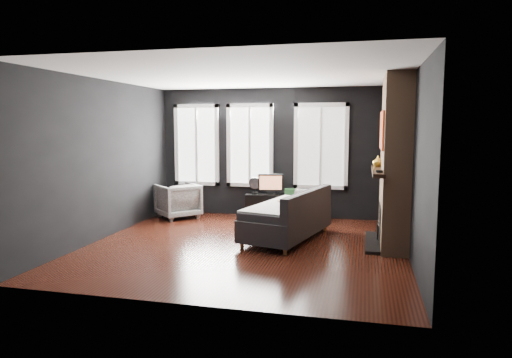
% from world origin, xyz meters
% --- Properties ---
extents(floor, '(5.00, 5.00, 0.00)m').
position_xyz_m(floor, '(0.00, 0.00, 0.00)').
color(floor, black).
rests_on(floor, ground).
extents(ceiling, '(5.00, 5.00, 0.00)m').
position_xyz_m(ceiling, '(0.00, 0.00, 2.70)').
color(ceiling, white).
rests_on(ceiling, ground).
extents(wall_back, '(5.00, 0.02, 2.70)m').
position_xyz_m(wall_back, '(0.00, 2.50, 1.35)').
color(wall_back, black).
rests_on(wall_back, ground).
extents(wall_left, '(0.02, 5.00, 2.70)m').
position_xyz_m(wall_left, '(-2.50, 0.00, 1.35)').
color(wall_left, black).
rests_on(wall_left, ground).
extents(wall_right, '(0.02, 5.00, 2.70)m').
position_xyz_m(wall_right, '(2.50, 0.00, 1.35)').
color(wall_right, black).
rests_on(wall_right, ground).
extents(windows, '(4.00, 0.16, 1.76)m').
position_xyz_m(windows, '(-0.45, 2.46, 2.38)').
color(windows, white).
rests_on(windows, wall_back).
extents(fireplace, '(0.70, 1.62, 2.70)m').
position_xyz_m(fireplace, '(2.30, 0.60, 1.35)').
color(fireplace, '#93724C').
rests_on(fireplace, floor).
extents(sofa, '(1.46, 2.19, 0.86)m').
position_xyz_m(sofa, '(0.57, 0.60, 0.43)').
color(sofa, black).
rests_on(sofa, floor).
extents(stripe_pillow, '(0.13, 0.32, 0.31)m').
position_xyz_m(stripe_pillow, '(0.88, 0.94, 0.62)').
color(stripe_pillow, gray).
rests_on(stripe_pillow, sofa).
extents(armchair, '(1.05, 1.06, 0.79)m').
position_xyz_m(armchair, '(-1.95, 1.85, 0.40)').
color(armchair, silver).
rests_on(armchair, floor).
extents(media_console, '(1.55, 0.64, 0.52)m').
position_xyz_m(media_console, '(0.20, 2.24, 0.26)').
color(media_console, black).
rests_on(media_console, floor).
extents(monitor, '(0.54, 0.21, 0.47)m').
position_xyz_m(monitor, '(-0.04, 2.19, 0.75)').
color(monitor, black).
rests_on(monitor, media_console).
extents(desk_fan, '(0.28, 0.28, 0.35)m').
position_xyz_m(desk_fan, '(-0.38, 2.18, 0.69)').
color(desk_fan, '#949494').
rests_on(desk_fan, media_console).
extents(mug, '(0.14, 0.12, 0.12)m').
position_xyz_m(mug, '(0.58, 2.24, 0.58)').
color(mug, '#F85926').
rests_on(mug, media_console).
extents(book, '(0.18, 0.04, 0.24)m').
position_xyz_m(book, '(0.77, 2.36, 0.64)').
color(book, '#B8AD94').
rests_on(book, media_console).
extents(storage_box, '(0.22, 0.15, 0.11)m').
position_xyz_m(storage_box, '(0.35, 2.24, 0.57)').
color(storage_box, '#2F7135').
rests_on(storage_box, media_console).
extents(mantel_vase, '(0.21, 0.22, 0.18)m').
position_xyz_m(mantel_vase, '(2.05, 1.05, 1.32)').
color(mantel_vase, gold).
rests_on(mantel_vase, fireplace).
extents(mantel_clock, '(0.14, 0.14, 0.04)m').
position_xyz_m(mantel_clock, '(2.05, 0.05, 1.25)').
color(mantel_clock, black).
rests_on(mantel_clock, fireplace).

